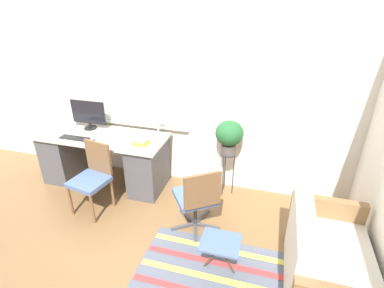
{
  "coord_description": "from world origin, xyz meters",
  "views": [
    {
      "loc": [
        1.5,
        -2.92,
        2.53
      ],
      "look_at": [
        0.61,
        0.18,
        0.91
      ],
      "focal_mm": 28.0,
      "sensor_mm": 36.0,
      "label": 1
    }
  ],
  "objects_px": {
    "mouse": "(94,140)",
    "laptop": "(65,122)",
    "desk_chair_wooden": "(92,176)",
    "potted_plant": "(229,135)",
    "folding_stool": "(220,244)",
    "plant_stand": "(228,160)",
    "desk_lamp": "(158,120)",
    "office_chair_swivel": "(197,198)",
    "couch_loveseat": "(325,265)",
    "book_stack": "(141,141)",
    "keyboard": "(75,138)",
    "monitor": "(88,114)"
  },
  "relations": [
    {
      "from": "monitor",
      "to": "book_stack",
      "type": "relative_size",
      "value": 2.51
    },
    {
      "from": "laptop",
      "to": "office_chair_swivel",
      "type": "distance_m",
      "value": 2.4
    },
    {
      "from": "desk_lamp",
      "to": "couch_loveseat",
      "type": "xyz_separation_m",
      "value": [
        2.1,
        -1.21,
        -0.74
      ]
    },
    {
      "from": "desk_chair_wooden",
      "to": "laptop",
      "type": "bearing_deg",
      "value": 150.98
    },
    {
      "from": "keyboard",
      "to": "plant_stand",
      "type": "distance_m",
      "value": 2.1
    },
    {
      "from": "mouse",
      "to": "laptop",
      "type": "bearing_deg",
      "value": 153.84
    },
    {
      "from": "office_chair_swivel",
      "to": "potted_plant",
      "type": "bearing_deg",
      "value": -138.5
    },
    {
      "from": "couch_loveseat",
      "to": "mouse",
      "type": "bearing_deg",
      "value": 73.64
    },
    {
      "from": "laptop",
      "to": "book_stack",
      "type": "distance_m",
      "value": 1.36
    },
    {
      "from": "desk_chair_wooden",
      "to": "couch_loveseat",
      "type": "height_order",
      "value": "desk_chair_wooden"
    },
    {
      "from": "couch_loveseat",
      "to": "plant_stand",
      "type": "height_order",
      "value": "couch_loveseat"
    },
    {
      "from": "book_stack",
      "to": "potted_plant",
      "type": "distance_m",
      "value": 1.15
    },
    {
      "from": "plant_stand",
      "to": "folding_stool",
      "type": "distance_m",
      "value": 1.36
    },
    {
      "from": "office_chair_swivel",
      "to": "couch_loveseat",
      "type": "bearing_deg",
      "value": 127.01
    },
    {
      "from": "mouse",
      "to": "office_chair_swivel",
      "type": "height_order",
      "value": "office_chair_swivel"
    },
    {
      "from": "potted_plant",
      "to": "folding_stool",
      "type": "bearing_deg",
      "value": -82.67
    },
    {
      "from": "monitor",
      "to": "potted_plant",
      "type": "bearing_deg",
      "value": 1.26
    },
    {
      "from": "couch_loveseat",
      "to": "book_stack",
      "type": "bearing_deg",
      "value": 66.83
    },
    {
      "from": "monitor",
      "to": "folding_stool",
      "type": "height_order",
      "value": "monitor"
    },
    {
      "from": "mouse",
      "to": "couch_loveseat",
      "type": "height_order",
      "value": "couch_loveseat"
    },
    {
      "from": "desk_lamp",
      "to": "folding_stool",
      "type": "bearing_deg",
      "value": -48.56
    },
    {
      "from": "couch_loveseat",
      "to": "potted_plant",
      "type": "relative_size",
      "value": 2.64
    },
    {
      "from": "monitor",
      "to": "mouse",
      "type": "height_order",
      "value": "monitor"
    },
    {
      "from": "desk_chair_wooden",
      "to": "plant_stand",
      "type": "xyz_separation_m",
      "value": [
        1.58,
        0.79,
        0.04
      ]
    },
    {
      "from": "office_chair_swivel",
      "to": "potted_plant",
      "type": "distance_m",
      "value": 0.96
    },
    {
      "from": "book_stack",
      "to": "potted_plant",
      "type": "relative_size",
      "value": 0.46
    },
    {
      "from": "desk_lamp",
      "to": "office_chair_swivel",
      "type": "xyz_separation_m",
      "value": [
        0.76,
        -0.77,
        -0.57
      ]
    },
    {
      "from": "mouse",
      "to": "keyboard",
      "type": "bearing_deg",
      "value": 178.96
    },
    {
      "from": "folding_stool",
      "to": "plant_stand",
      "type": "bearing_deg",
      "value": 97.33
    },
    {
      "from": "office_chair_swivel",
      "to": "book_stack",
      "type": "bearing_deg",
      "value": -64.54
    },
    {
      "from": "monitor",
      "to": "couch_loveseat",
      "type": "height_order",
      "value": "monitor"
    },
    {
      "from": "desk_lamp",
      "to": "couch_loveseat",
      "type": "bearing_deg",
      "value": -29.93
    },
    {
      "from": "laptop",
      "to": "folding_stool",
      "type": "height_order",
      "value": "laptop"
    },
    {
      "from": "plant_stand",
      "to": "couch_loveseat",
      "type": "bearing_deg",
      "value": -47.94
    },
    {
      "from": "laptop",
      "to": "book_stack",
      "type": "relative_size",
      "value": 1.66
    },
    {
      "from": "laptop",
      "to": "keyboard",
      "type": "xyz_separation_m",
      "value": [
        0.41,
        -0.34,
        -0.05
      ]
    },
    {
      "from": "desk_lamp",
      "to": "office_chair_swivel",
      "type": "distance_m",
      "value": 1.22
    },
    {
      "from": "monitor",
      "to": "mouse",
      "type": "distance_m",
      "value": 0.51
    },
    {
      "from": "desk_lamp",
      "to": "office_chair_swivel",
      "type": "height_order",
      "value": "desk_lamp"
    },
    {
      "from": "keyboard",
      "to": "plant_stand",
      "type": "relative_size",
      "value": 0.65
    },
    {
      "from": "potted_plant",
      "to": "monitor",
      "type": "bearing_deg",
      "value": -178.74
    },
    {
      "from": "laptop",
      "to": "potted_plant",
      "type": "relative_size",
      "value": 0.77
    },
    {
      "from": "monitor",
      "to": "plant_stand",
      "type": "xyz_separation_m",
      "value": [
        2.03,
        0.04,
        -0.46
      ]
    },
    {
      "from": "mouse",
      "to": "book_stack",
      "type": "xyz_separation_m",
      "value": [
        0.64,
        0.11,
        0.02
      ]
    },
    {
      "from": "laptop",
      "to": "desk_lamp",
      "type": "distance_m",
      "value": 1.5
    },
    {
      "from": "mouse",
      "to": "book_stack",
      "type": "height_order",
      "value": "book_stack"
    },
    {
      "from": "keyboard",
      "to": "folding_stool",
      "type": "relative_size",
      "value": 1.07
    },
    {
      "from": "office_chair_swivel",
      "to": "plant_stand",
      "type": "height_order",
      "value": "office_chair_swivel"
    },
    {
      "from": "keyboard",
      "to": "potted_plant",
      "type": "height_order",
      "value": "potted_plant"
    },
    {
      "from": "desk_lamp",
      "to": "desk_chair_wooden",
      "type": "relative_size",
      "value": 0.4
    }
  ]
}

